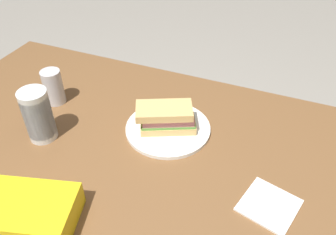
# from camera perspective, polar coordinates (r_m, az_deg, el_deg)

# --- Properties ---
(dining_table) EXTENTS (1.71, 1.01, 0.74)m
(dining_table) POSITION_cam_1_polar(r_m,az_deg,el_deg) (1.04, -1.83, -11.82)
(dining_table) COLOR brown
(dining_table) RESTS_ON ground_plane
(paper_plate) EXTENTS (0.27, 0.27, 0.01)m
(paper_plate) POSITION_cam_1_polar(r_m,az_deg,el_deg) (1.09, -0.00, -1.79)
(paper_plate) COLOR white
(paper_plate) RESTS_ON dining_table
(sandwich) EXTENTS (0.20, 0.16, 0.08)m
(sandwich) POSITION_cam_1_polar(r_m,az_deg,el_deg) (1.06, -0.20, 0.05)
(sandwich) COLOR #DBB26B
(sandwich) RESTS_ON paper_plate
(chip_bag) EXTENTS (0.26, 0.21, 0.07)m
(chip_bag) POSITION_cam_1_polar(r_m,az_deg,el_deg) (0.91, -22.20, -14.23)
(chip_bag) COLOR yellow
(chip_bag) RESTS_ON dining_table
(plastic_cup_stack) EXTENTS (0.08, 0.08, 0.17)m
(plastic_cup_stack) POSITION_cam_1_polar(r_m,az_deg,el_deg) (1.09, -20.57, 0.37)
(plastic_cup_stack) COLOR silver
(plastic_cup_stack) RESTS_ON dining_table
(soda_can_silver) EXTENTS (0.07, 0.07, 0.12)m
(soda_can_silver) POSITION_cam_1_polar(r_m,az_deg,el_deg) (1.25, -18.33, 4.79)
(soda_can_silver) COLOR silver
(soda_can_silver) RESTS_ON dining_table
(paper_napkin) EXTENTS (0.16, 0.16, 0.01)m
(paper_napkin) POSITION_cam_1_polar(r_m,az_deg,el_deg) (0.93, 16.27, -13.68)
(paper_napkin) COLOR white
(paper_napkin) RESTS_ON dining_table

